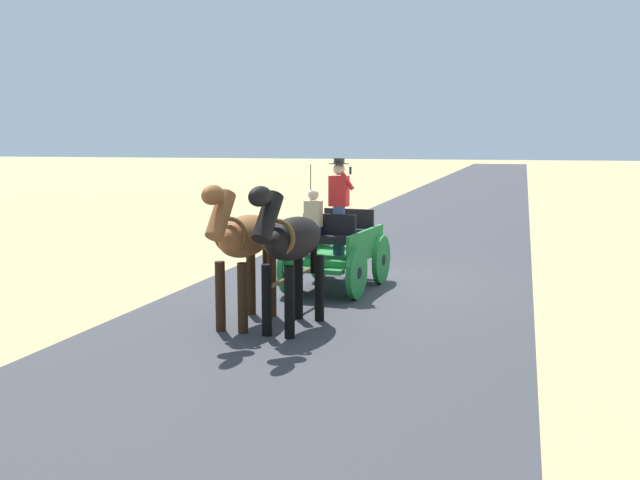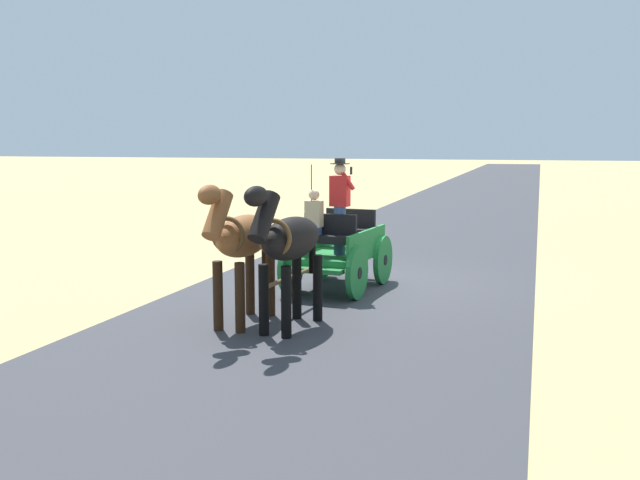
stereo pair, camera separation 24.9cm
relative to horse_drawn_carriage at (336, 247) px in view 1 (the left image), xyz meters
name	(u,v)px [view 1 (the left image)]	position (x,y,z in m)	size (l,w,h in m)	color
ground_plane	(366,282)	(-0.40, -0.86, -0.82)	(200.00, 200.00, 0.00)	tan
road_surface	(366,282)	(-0.40, -0.86, -0.81)	(6.45, 160.00, 0.01)	#38383D
horse_drawn_carriage	(336,247)	(0.00, 0.00, 0.00)	(1.63, 4.52, 2.50)	#1E7233
horse_near_side	(291,242)	(-0.11, 3.05, 0.51)	(0.75, 2.14, 2.21)	black
horse_off_side	(243,240)	(0.68, 2.98, 0.51)	(0.65, 2.13, 2.21)	brown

